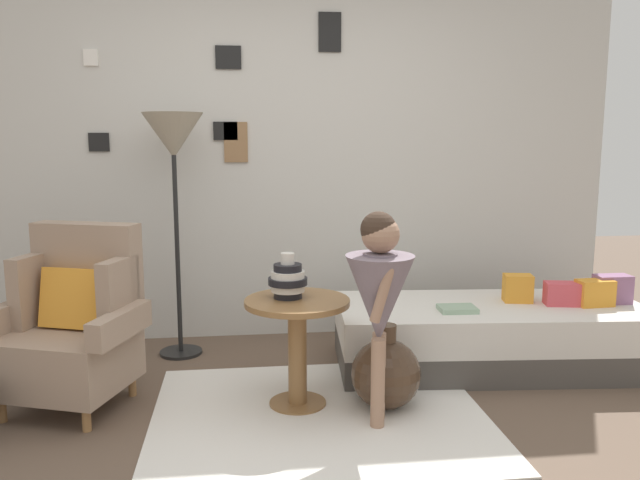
# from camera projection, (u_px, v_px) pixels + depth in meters

# --- Properties ---
(ground_plane) EXTENTS (12.00, 12.00, 0.00)m
(ground_plane) POSITION_uv_depth(u_px,v_px,m) (313.00, 462.00, 2.84)
(ground_plane) COLOR brown
(gallery_wall) EXTENTS (4.80, 0.12, 2.60)m
(gallery_wall) POSITION_uv_depth(u_px,v_px,m) (282.00, 156.00, 4.54)
(gallery_wall) COLOR beige
(gallery_wall) RESTS_ON ground
(rug) EXTENTS (1.72, 1.46, 0.01)m
(rug) POSITION_uv_depth(u_px,v_px,m) (319.00, 415.00, 3.31)
(rug) COLOR silver
(rug) RESTS_ON ground
(armchair) EXTENTS (0.88, 0.77, 0.97)m
(armchair) POSITION_uv_depth(u_px,v_px,m) (74.00, 325.00, 3.41)
(armchair) COLOR #9E7042
(armchair) RESTS_ON ground
(daybed) EXTENTS (1.96, 0.95, 0.40)m
(daybed) POSITION_uv_depth(u_px,v_px,m) (490.00, 335.00, 4.01)
(daybed) COLOR #4C4742
(daybed) RESTS_ON ground
(pillow_head) EXTENTS (0.22, 0.12, 0.18)m
(pillow_head) POSITION_uv_depth(u_px,v_px,m) (612.00, 289.00, 4.00)
(pillow_head) COLOR gray
(pillow_head) RESTS_ON daybed
(pillow_mid) EXTENTS (0.22, 0.13, 0.16)m
(pillow_mid) POSITION_uv_depth(u_px,v_px,m) (595.00, 293.00, 3.94)
(pillow_mid) COLOR orange
(pillow_mid) RESTS_ON daybed
(pillow_back) EXTENTS (0.24, 0.16, 0.14)m
(pillow_back) POSITION_uv_depth(u_px,v_px,m) (563.00, 294.00, 3.96)
(pillow_back) COLOR #D64C56
(pillow_back) RESTS_ON daybed
(pillow_extra) EXTENTS (0.19, 0.15, 0.17)m
(pillow_extra) POSITION_uv_depth(u_px,v_px,m) (518.00, 288.00, 4.04)
(pillow_extra) COLOR orange
(pillow_extra) RESTS_ON daybed
(side_table) EXTENTS (0.56, 0.56, 0.59)m
(side_table) POSITION_uv_depth(u_px,v_px,m) (297.00, 331.00, 3.38)
(side_table) COLOR olive
(side_table) RESTS_ON ground
(vase_striped) EXTENTS (0.21, 0.21, 0.24)m
(vase_striped) POSITION_uv_depth(u_px,v_px,m) (288.00, 280.00, 3.37)
(vase_striped) COLOR black
(vase_striped) RESTS_ON side_table
(floor_lamp) EXTENTS (0.39, 0.39, 1.59)m
(floor_lamp) POSITION_uv_depth(u_px,v_px,m) (174.00, 147.00, 4.05)
(floor_lamp) COLOR black
(floor_lamp) RESTS_ON ground
(person_child) EXTENTS (0.34, 0.34, 1.08)m
(person_child) POSITION_uv_depth(u_px,v_px,m) (380.00, 291.00, 3.12)
(person_child) COLOR #A37A60
(person_child) RESTS_ON ground
(book_on_daybed) EXTENTS (0.23, 0.17, 0.03)m
(book_on_daybed) POSITION_uv_depth(u_px,v_px,m) (457.00, 309.00, 3.82)
(book_on_daybed) COLOR #94B294
(book_on_daybed) RESTS_ON daybed
(demijohn_near) EXTENTS (0.37, 0.37, 0.46)m
(demijohn_near) POSITION_uv_depth(u_px,v_px,m) (386.00, 373.00, 3.39)
(demijohn_near) COLOR #473323
(demijohn_near) RESTS_ON ground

